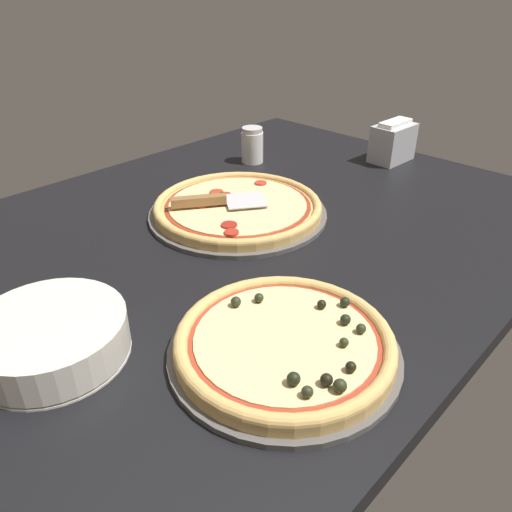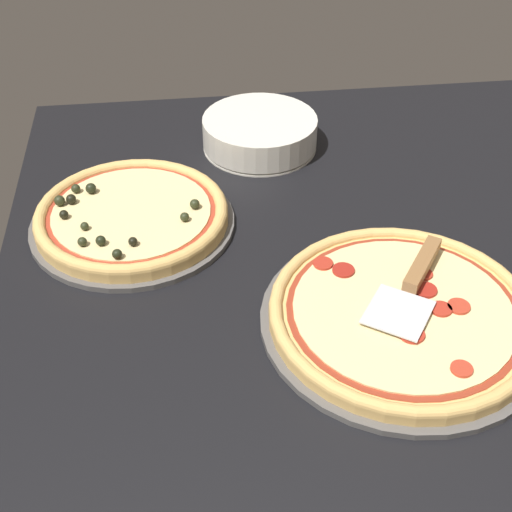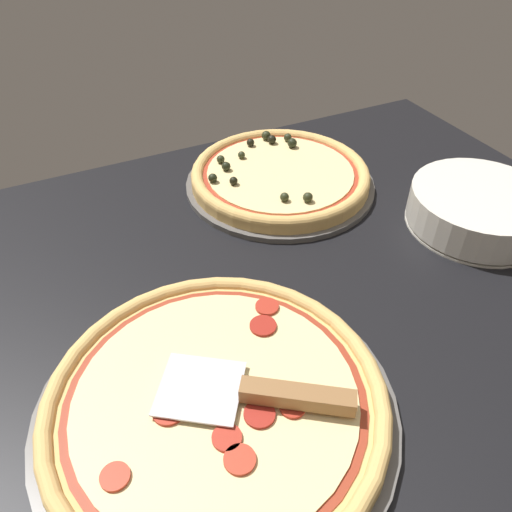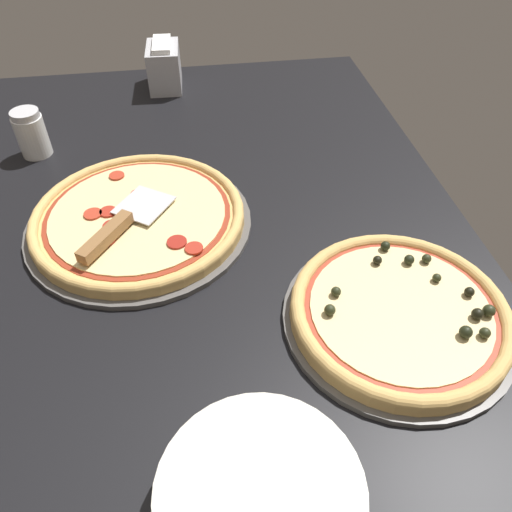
{
  "view_description": "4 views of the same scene",
  "coord_description": "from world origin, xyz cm",
  "views": [
    {
      "loc": [
        69.22,
        69.21,
        50.4
      ],
      "look_at": [
        11.04,
        13.84,
        3.0
      ],
      "focal_mm": 35.0,
      "sensor_mm": 36.0,
      "label": 1
    },
    {
      "loc": [
        -74.05,
        24.23,
        72.52
      ],
      "look_at": [
        11.04,
        13.84,
        3.0
      ],
      "focal_mm": 50.0,
      "sensor_mm": 36.0,
      "label": 2
    },
    {
      "loc": [
        -13.13,
        -35.97,
        50.16
      ],
      "look_at": [
        11.04,
        13.84,
        3.0
      ],
      "focal_mm": 35.0,
      "sensor_mm": 36.0,
      "label": 3
    },
    {
      "loc": [
        69.14,
        4.92,
        59.56
      ],
      "look_at": [
        11.04,
        13.84,
        3.0
      ],
      "focal_mm": 35.0,
      "sensor_mm": 36.0,
      "label": 4
    }
  ],
  "objects": [
    {
      "name": "serving_spatula",
      "position": [
        2.01,
        -8.87,
        4.33
      ],
      "size": [
        20.53,
        16.43,
        2.0
      ],
      "color": "silver",
      "rests_on": "pizza_front"
    },
    {
      "name": "ground_plane",
      "position": [
        0.0,
        0.0,
        -1.8
      ],
      "size": [
        144.12,
        109.29,
        3.6
      ],
      "primitive_type": "cube",
      "color": "black"
    },
    {
      "name": "parmesan_shaker",
      "position": [
        -31.33,
        -27.96,
        4.96
      ],
      "size": [
        6.32,
        6.32,
        10.1
      ],
      "color": "white",
      "rests_on": "ground_plane"
    },
    {
      "name": "plate_stack",
      "position": [
        48.91,
        8.46,
        3.15
      ],
      "size": [
        22.45,
        22.45,
        6.3
      ],
      "color": "silver",
      "rests_on": "ground_plane"
    },
    {
      "name": "napkin_holder",
      "position": [
        -60.21,
        0.71,
        5.55
      ],
      "size": [
        13.19,
        8.61,
        11.71
      ],
      "color": "#B2B2B7",
      "rests_on": "ground_plane"
    },
    {
      "name": "pizza_back",
      "position": [
        25.34,
        33.27,
        2.44
      ],
      "size": [
        32.55,
        32.55,
        4.01
      ],
      "color": "#DBAD60",
      "rests_on": "pizza_pan_back"
    },
    {
      "name": "pizza_pan_back",
      "position": [
        25.36,
        33.22,
        0.5
      ],
      "size": [
        34.63,
        34.63,
        1.0
      ],
      "primitive_type": "cylinder",
      "color": "#565451",
      "rests_on": "ground_plane"
    },
    {
      "name": "pizza_pan_front",
      "position": [
        -3.28,
        -5.53,
        0.5
      ],
      "size": [
        40.86,
        40.86,
        1.0
      ],
      "primitive_type": "cylinder",
      "color": "#565451",
      "rests_on": "ground_plane"
    },
    {
      "name": "pizza_front",
      "position": [
        -3.27,
        -5.54,
        2.28
      ],
      "size": [
        38.4,
        38.4,
        2.55
      ],
      "color": "#DBAD60",
      "rests_on": "pizza_pan_front"
    }
  ]
}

